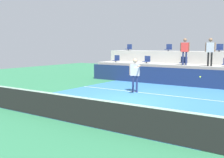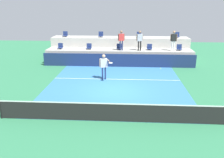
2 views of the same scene
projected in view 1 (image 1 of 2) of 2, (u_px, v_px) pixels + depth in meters
name	position (u px, v px, depth m)	size (l,w,h in m)	color
ground_plane	(127.00, 101.00, 12.33)	(40.00, 40.00, 0.00)	#2D754C
court_inner_paint	(138.00, 98.00, 13.15)	(9.00, 10.00, 0.01)	teal
court_service_line	(151.00, 94.00, 14.30)	(9.00, 0.06, 0.00)	white
tennis_net	(64.00, 107.00, 8.99)	(10.48, 0.08, 1.07)	black
sponsor_backboard	(176.00, 77.00, 17.19)	(13.00, 0.16, 1.10)	navy
seating_tier_lower	(183.00, 74.00, 18.24)	(13.00, 1.80, 1.25)	#ADAAA3
seating_tier_upper	(192.00, 66.00, 19.67)	(13.00, 1.80, 2.10)	#ADAAA3
stadium_chair_lower_far_left	(116.00, 59.00, 21.07)	(0.44, 0.40, 0.52)	#2D2D33
stadium_chair_lower_left	(147.00, 60.00, 19.60)	(0.44, 0.40, 0.52)	#2D2D33
stadium_chair_lower_center	(184.00, 61.00, 18.09)	(0.44, 0.40, 0.52)	#2D2D33
stadium_chair_upper_far_left	(129.00, 48.00, 22.41)	(0.44, 0.40, 0.52)	#2D2D33
stadium_chair_upper_left	(169.00, 48.00, 20.48)	(0.44, 0.40, 0.52)	#2D2D33
stadium_chair_upper_right	(219.00, 48.00, 18.44)	(0.44, 0.40, 0.52)	#2D2D33
tennis_player	(135.00, 72.00, 14.59)	(1.02, 1.17, 1.82)	navy
spectator_in_grey	(185.00, 49.00, 17.56)	(0.60, 0.28, 1.72)	navy
spectator_leaning_on_rail	(210.00, 49.00, 16.67)	(0.60, 0.28, 1.72)	black
tennis_ball	(200.00, 77.00, 11.55)	(0.07, 0.07, 0.07)	#CCE033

